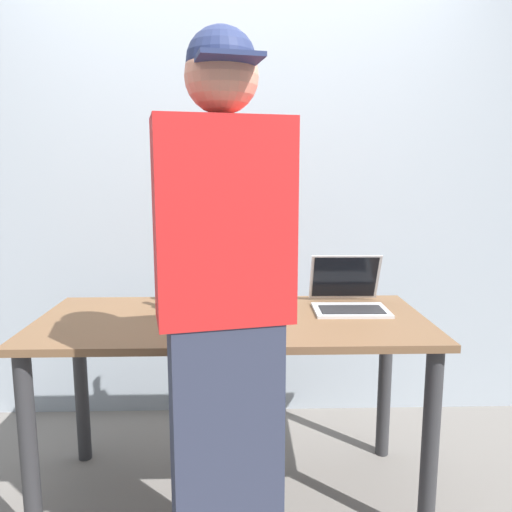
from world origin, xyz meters
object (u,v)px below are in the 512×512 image
Objects in this scene: beer_bottle_brown at (212,280)px; person_figure at (224,328)px; beer_bottle_green at (183,287)px; beer_bottle_dark at (184,280)px; beer_bottle_amber at (192,282)px; laptop at (348,296)px.

beer_bottle_brown is 0.19× the size of person_figure.
beer_bottle_green is at bearing -149.61° from beer_bottle_brown.
person_figure is (0.20, -0.76, 0.02)m from beer_bottle_dark.
beer_bottle_green is at bearing 107.65° from person_figure.
beer_bottle_amber is at bearing 103.42° from person_figure.
beer_bottle_brown is at bearing -6.27° from beer_bottle_amber.
beer_bottle_brown reaches higher than beer_bottle_dark.
beer_bottle_dark is 0.87× the size of beer_bottle_brown.
laptop is 1.08× the size of beer_bottle_dark.
beer_bottle_brown is 1.12× the size of beer_bottle_amber.
beer_bottle_brown reaches higher than beer_bottle_green.
laptop is at bearing -7.10° from beer_bottle_dark.
laptop is 0.70m from beer_bottle_green.
beer_bottle_green is 0.63m from person_figure.
laptop is at bearing -0.90° from beer_bottle_amber.
beer_bottle_dark is 0.09m from beer_bottle_amber.
beer_bottle_amber is (-0.67, 0.01, 0.06)m from laptop.
beer_bottle_brown reaches higher than beer_bottle_amber.
beer_bottle_green is (0.01, -0.16, 0.00)m from beer_bottle_dark.
person_figure reaches higher than beer_bottle_amber.
beer_bottle_brown reaches higher than laptop.
beer_bottle_amber is 0.70m from person_figure.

